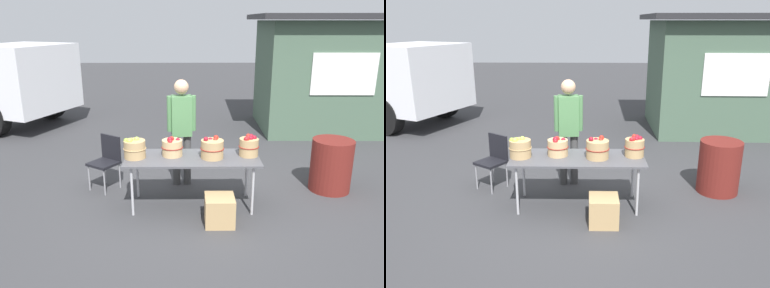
% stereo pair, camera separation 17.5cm
% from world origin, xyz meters
% --- Properties ---
extents(ground_plane, '(40.00, 40.00, 0.00)m').
position_xyz_m(ground_plane, '(0.00, 0.00, 0.00)').
color(ground_plane, '#38383A').
extents(market_table, '(1.90, 0.76, 0.75)m').
position_xyz_m(market_table, '(0.00, 0.00, 0.71)').
color(market_table, '#4C4C51').
rests_on(market_table, ground).
extents(apple_basket_green_0, '(0.32, 0.32, 0.30)m').
position_xyz_m(apple_basket_green_0, '(-0.81, -0.01, 0.88)').
color(apple_basket_green_0, tan).
rests_on(apple_basket_green_0, market_table).
extents(apple_basket_red_0, '(0.31, 0.31, 0.29)m').
position_xyz_m(apple_basket_red_0, '(-0.28, 0.07, 0.88)').
color(apple_basket_red_0, tan).
rests_on(apple_basket_red_0, market_table).
extents(apple_basket_red_1, '(0.34, 0.34, 0.31)m').
position_xyz_m(apple_basket_red_1, '(0.28, -0.03, 0.89)').
color(apple_basket_red_1, tan).
rests_on(apple_basket_red_1, market_table).
extents(apple_basket_red_2, '(0.29, 0.29, 0.30)m').
position_xyz_m(apple_basket_red_2, '(0.81, 0.06, 0.89)').
color(apple_basket_red_2, tan).
rests_on(apple_basket_red_2, market_table).
extents(vendor_adult, '(0.46, 0.26, 1.74)m').
position_xyz_m(vendor_adult, '(-0.16, 0.78, 1.02)').
color(vendor_adult, '#3F3F3F').
rests_on(vendor_adult, ground).
extents(food_kiosk, '(3.55, 2.96, 2.74)m').
position_xyz_m(food_kiosk, '(3.27, 4.34, 1.38)').
color(food_kiosk, '#47604C').
rests_on(food_kiosk, ground).
extents(folding_chair, '(0.56, 0.56, 0.86)m').
position_xyz_m(folding_chair, '(-1.36, 0.65, 0.51)').
color(folding_chair, black).
rests_on(folding_chair, ground).
extents(trash_barrel, '(0.64, 0.64, 0.83)m').
position_xyz_m(trash_barrel, '(2.21, 0.53, 0.42)').
color(trash_barrel, maroon).
rests_on(trash_barrel, ground).
extents(produce_crate, '(0.39, 0.39, 0.39)m').
position_xyz_m(produce_crate, '(0.36, -0.55, 0.19)').
color(produce_crate, tan).
rests_on(produce_crate, ground).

